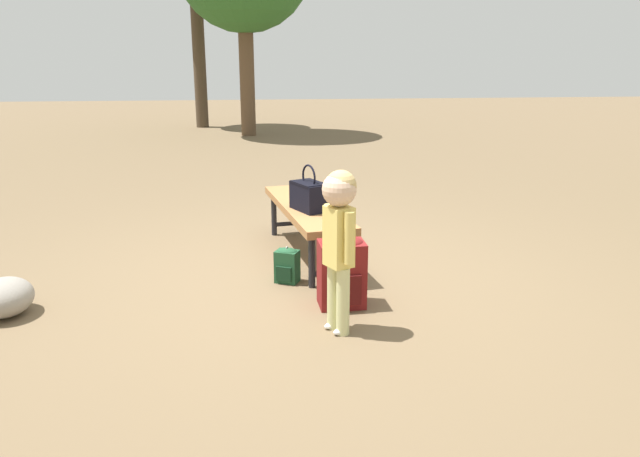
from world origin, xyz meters
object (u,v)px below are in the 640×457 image
at_px(child_standing, 339,226).
at_px(backpack_large, 342,270).
at_px(backpack_small, 287,264).
at_px(handbag, 309,195).
at_px(park_bench, 307,211).
at_px(trail_rock, 5,297).

bearing_deg(child_standing, backpack_large, 168.49).
height_order(child_standing, backpack_small, child_standing).
bearing_deg(handbag, child_standing, 2.23).
bearing_deg(handbag, park_bench, -179.78).
bearing_deg(backpack_small, backpack_large, 34.64).
distance_m(handbag, child_standing, 1.27).
relative_size(park_bench, backpack_small, 5.85).
bearing_deg(handbag, backpack_large, 8.34).
xyz_separation_m(backpack_large, trail_rock, (-0.10, -2.20, -0.13)).
relative_size(backpack_large, trail_rock, 1.27).
relative_size(handbag, backpack_small, 1.31).
height_order(park_bench, child_standing, child_standing).
bearing_deg(park_bench, handbag, 0.22).
relative_size(park_bench, trail_rock, 4.05).
distance_m(handbag, backpack_small, 0.62).
height_order(handbag, child_standing, child_standing).
distance_m(handbag, trail_rock, 2.26).
relative_size(park_bench, handbag, 4.46).
bearing_deg(backpack_large, trail_rock, -92.64).
relative_size(child_standing, backpack_large, 1.95).
bearing_deg(backpack_small, trail_rock, -78.38).
bearing_deg(backpack_small, handbag, 152.52).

